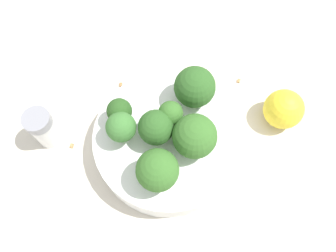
{
  "coord_description": "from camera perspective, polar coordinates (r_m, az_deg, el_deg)",
  "views": [
    {
      "loc": [
        -0.14,
        0.1,
        0.46
      ],
      "look_at": [
        0.0,
        0.0,
        0.08
      ],
      "focal_mm": 35.0,
      "sensor_mm": 36.0,
      "label": 1
    }
  ],
  "objects": [
    {
      "name": "broccoli_floret_6",
      "position": [
        0.43,
        -8.16,
        -0.25
      ],
      "size": [
        0.04,
        0.04,
        0.05
      ],
      "color": "#84AD66",
      "rests_on": "bowl"
    },
    {
      "name": "pepper_shaker",
      "position": [
        0.5,
        -20.85,
        -0.34
      ],
      "size": [
        0.04,
        0.04,
        0.07
      ],
      "color": "silver",
      "rests_on": "ground_plane"
    },
    {
      "name": "broccoli_floret_2",
      "position": [
        0.45,
        4.66,
        6.74
      ],
      "size": [
        0.06,
        0.06,
        0.06
      ],
      "color": "#8EB770",
      "rests_on": "bowl"
    },
    {
      "name": "broccoli_floret_5",
      "position": [
        0.42,
        4.64,
        -1.81
      ],
      "size": [
        0.06,
        0.06,
        0.06
      ],
      "color": "#7A9E5B",
      "rests_on": "bowl"
    },
    {
      "name": "broccoli_floret_0",
      "position": [
        0.42,
        -2.14,
        -0.34
      ],
      "size": [
        0.05,
        0.05,
        0.05
      ],
      "color": "#8EB770",
      "rests_on": "bowl"
    },
    {
      "name": "ground_plane",
      "position": [
        0.49,
        -0.0,
        -3.62
      ],
      "size": [
        3.0,
        3.0,
        0.0
      ],
      "primitive_type": "plane",
      "color": "beige"
    },
    {
      "name": "bowl",
      "position": [
        0.47,
        -0.0,
        -2.66
      ],
      "size": [
        0.21,
        0.21,
        0.05
      ],
      "primitive_type": "cylinder",
      "color": "white",
      "rests_on": "ground_plane"
    },
    {
      "name": "almond_crumb_1",
      "position": [
        0.54,
        -8.56,
        7.0
      ],
      "size": [
        0.01,
        0.01,
        0.01
      ],
      "primitive_type": "cube",
      "rotation": [
        0.0,
        0.0,
        5.71
      ],
      "color": "olive",
      "rests_on": "ground_plane"
    },
    {
      "name": "almond_crumb_2",
      "position": [
        0.55,
        12.25,
        7.78
      ],
      "size": [
        0.01,
        0.01,
        0.01
      ],
      "primitive_type": "cube",
      "rotation": [
        0.0,
        0.0,
        2.13
      ],
      "color": "#AD7F4C",
      "rests_on": "ground_plane"
    },
    {
      "name": "broccoli_floret_4",
      "position": [
        0.44,
        -8.42,
        2.45
      ],
      "size": [
        0.03,
        0.03,
        0.05
      ],
      "color": "#84AD66",
      "rests_on": "bowl"
    },
    {
      "name": "lemon_wedge",
      "position": [
        0.51,
        19.48,
        2.79
      ],
      "size": [
        0.06,
        0.06,
        0.06
      ],
      "primitive_type": "sphere",
      "color": "yellow",
      "rests_on": "ground_plane"
    },
    {
      "name": "broccoli_floret_3",
      "position": [
        0.43,
        0.45,
        1.95
      ],
      "size": [
        0.03,
        0.03,
        0.05
      ],
      "color": "#7A9E5B",
      "rests_on": "bowl"
    },
    {
      "name": "broccoli_floret_1",
      "position": [
        0.4,
        -1.86,
        -7.71
      ],
      "size": [
        0.05,
        0.05,
        0.06
      ],
      "color": "#7A9E5B",
      "rests_on": "bowl"
    },
    {
      "name": "almond_crumb_0",
      "position": [
        0.51,
        -16.45,
        -3.26
      ],
      "size": [
        0.01,
        0.01,
        0.01
      ],
      "primitive_type": "cube",
      "rotation": [
        0.0,
        0.0,
        5.52
      ],
      "color": "#AD7F4C",
      "rests_on": "ground_plane"
    }
  ]
}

